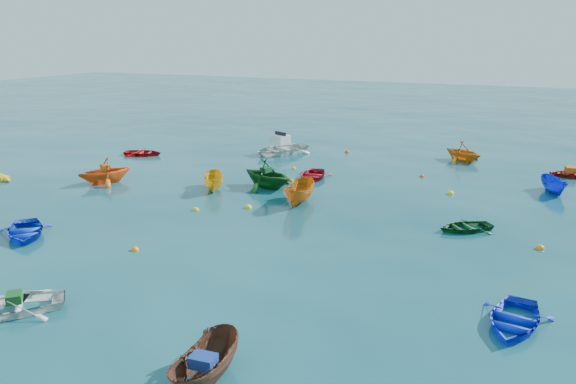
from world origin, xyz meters
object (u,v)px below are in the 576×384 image
at_px(dinghy_blue_se, 513,326).
at_px(motorboat_white, 281,153).
at_px(dinghy_blue_sw, 25,236).
at_px(dinghy_white_near, 13,311).

xyz_separation_m(dinghy_blue_se, motorboat_white, (-16.91, 20.18, 0.00)).
relative_size(dinghy_blue_sw, dinghy_blue_se, 1.04).
bearing_deg(dinghy_blue_sw, dinghy_blue_se, -45.53).
bearing_deg(dinghy_white_near, motorboat_white, 141.45).
bearing_deg(dinghy_white_near, dinghy_blue_se, 66.88).
distance_m(dinghy_white_near, dinghy_blue_se, 15.70).
height_order(dinghy_white_near, motorboat_white, motorboat_white).
distance_m(dinghy_blue_sw, motorboat_white, 20.63).
relative_size(dinghy_white_near, dinghy_blue_se, 1.05).
distance_m(dinghy_blue_sw, dinghy_blue_se, 19.97).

